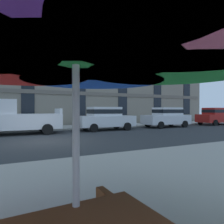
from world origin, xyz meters
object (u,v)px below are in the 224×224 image
Objects in this scene: sedan_white at (105,118)px; sedan_red at (216,116)px; patio_umbrella at (76,31)px; pickup_white at (15,118)px; sedan_white_midblock at (167,117)px.

sedan_white and sedan_red have the same top height.
sedan_white is 12.78m from sedan_red.
pickup_white is at bearing 90.40° from patio_umbrella.
sedan_white_midblock is 6.70m from sedan_red.
patio_umbrella reaches higher than pickup_white.
sedan_white_midblock is 1.15× the size of patio_umbrella.
sedan_white and sedan_white_midblock have the same top height.
sedan_white is at bearing -0.00° from pickup_white.
sedan_white is at bearing 180.00° from sedan_red.
pickup_white is 1.34× the size of patio_umbrella.
pickup_white is 12.37m from sedan_white_midblock.
sedan_white_midblock is at bearing -0.00° from pickup_white.
patio_umbrella is (-18.98, -12.70, 1.24)m from sedan_red.
patio_umbrella reaches higher than sedan_white.
sedan_white_midblock is (6.08, 0.00, 0.00)m from sedan_white.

